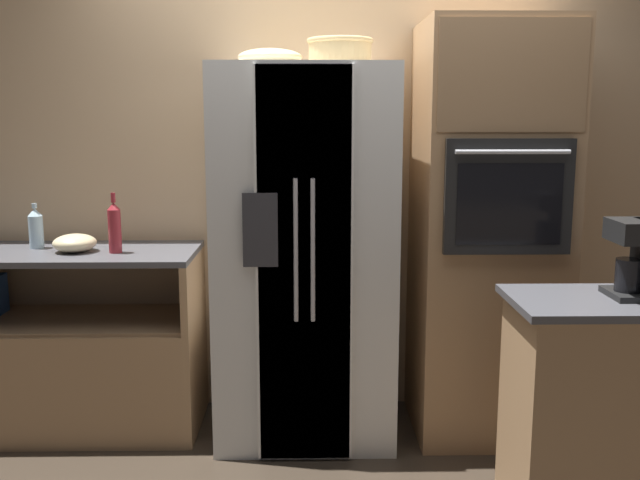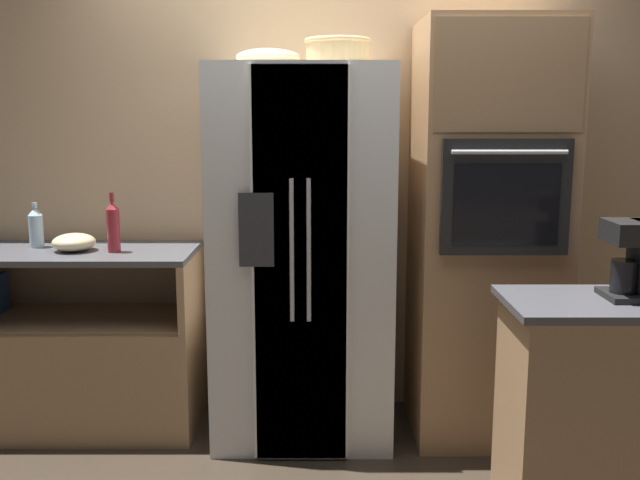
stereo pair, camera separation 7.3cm
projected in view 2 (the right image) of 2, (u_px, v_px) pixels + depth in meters
ground_plane at (335, 433)px, 3.67m from camera, size 20.00×20.00×0.00m
wall_back at (334, 156)px, 3.86m from camera, size 12.00×0.06×2.80m
counter_left at (82, 362)px, 3.73m from camera, size 1.22×0.59×0.94m
refrigerator at (305, 255)px, 3.56m from camera, size 0.87×0.74×1.85m
wall_oven at (489, 233)px, 3.56m from camera, size 0.71×0.73×2.07m
island_counter at (596, 413)px, 2.80m from camera, size 0.73×0.49×0.92m
wicker_basket at (340, 51)px, 3.37m from camera, size 0.32×0.32×0.12m
fruit_bowl at (271, 57)px, 3.48m from camera, size 0.31×0.31×0.08m
bottle_tall at (39, 227)px, 3.68m from camera, size 0.07×0.07×0.23m
bottle_short at (116, 226)px, 3.55m from camera, size 0.06×0.06×0.30m
mixing_bowl at (77, 242)px, 3.59m from camera, size 0.21×0.21×0.09m
coffee_maker at (637, 257)px, 2.71m from camera, size 0.17×0.20×0.30m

